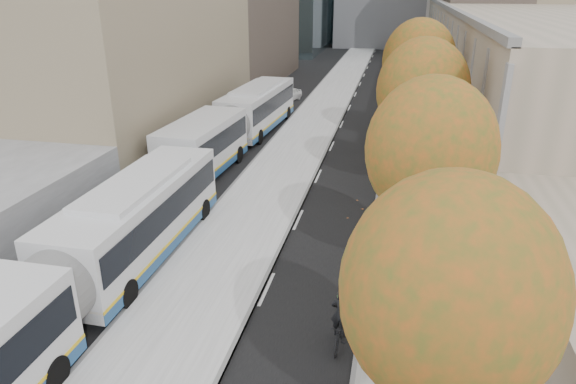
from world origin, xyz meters
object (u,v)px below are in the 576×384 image
(bus_shelter, at_px, (495,273))
(bus_far, at_px, (238,121))
(cyclist, at_px, (340,326))
(distant_car, at_px, (289,95))
(bus_near, at_px, (80,269))

(bus_shelter, distance_m, bus_far, 22.48)
(cyclist, bearing_deg, bus_shelter, 24.06)
(bus_shelter, xyz_separation_m, distant_car, (-13.23, 32.79, -1.60))
(cyclist, bearing_deg, bus_far, 119.68)
(bus_far, distance_m, cyclist, 21.56)
(bus_near, bearing_deg, distant_car, 90.86)
(bus_near, height_order, cyclist, bus_near)
(bus_shelter, bearing_deg, bus_far, 127.13)
(bus_near, bearing_deg, bus_far, 92.29)
(bus_far, height_order, cyclist, bus_far)
(cyclist, xyz_separation_m, distant_car, (-8.81, 34.35, -0.15))
(cyclist, relative_size, distant_car, 0.58)
(bus_far, height_order, distant_car, bus_far)
(bus_shelter, bearing_deg, cyclist, -160.45)
(bus_shelter, distance_m, cyclist, 4.90)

